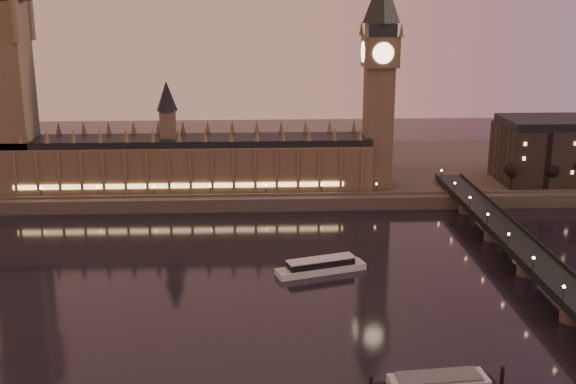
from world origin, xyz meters
The scene contains 9 objects.
ground centered at (0.00, 0.00, 0.00)m, with size 700.00×700.00×0.00m, color black.
far_embankment centered at (30.00, 165.00, 3.00)m, with size 560.00×130.00×6.00m, color #423D35.
palace_of_westminster centered at (-40.12, 120.99, 21.71)m, with size 180.00×26.62×52.00m.
victoria_tower centered at (-120.00, 121.00, 65.79)m, with size 31.68×31.68×118.00m.
big_ben centered at (53.99, 120.99, 63.95)m, with size 17.68×17.68×104.00m.
westminster_bridge centered at (91.61, 0.00, 5.52)m, with size 13.20×260.00×15.30m.
bare_tree_0 centered at (118.42, 109.00, 15.81)m, with size 6.46×6.46×13.13m.
bare_tree_1 centered at (134.86, 109.00, 15.81)m, with size 6.46×6.46×13.13m.
cruise_boat_a centered at (18.35, 24.90, 2.33)m, with size 33.71×16.92×5.30m.
Camera 1 is at (-4.74, -217.92, 97.86)m, focal length 45.00 mm.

